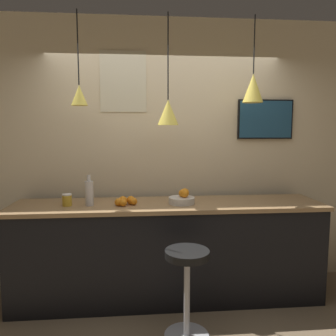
{
  "coord_description": "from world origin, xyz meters",
  "views": [
    {
      "loc": [
        -0.28,
        -2.47,
        1.7
      ],
      "look_at": [
        0.0,
        0.71,
        1.34
      ],
      "focal_mm": 35.0,
      "sensor_mm": 36.0,
      "label": 1
    }
  ],
  "objects_px": {
    "fruit_bowl": "(182,198)",
    "spread_jar": "(67,200)",
    "mounted_tv": "(265,119)",
    "juice_bottle": "(89,193)",
    "bar_stool": "(187,277)"
  },
  "relations": [
    {
      "from": "fruit_bowl",
      "to": "spread_jar",
      "type": "relative_size",
      "value": 2.23
    },
    {
      "from": "fruit_bowl",
      "to": "mounted_tv",
      "type": "height_order",
      "value": "mounted_tv"
    },
    {
      "from": "juice_bottle",
      "to": "spread_jar",
      "type": "distance_m",
      "value": 0.22
    },
    {
      "from": "spread_jar",
      "to": "mounted_tv",
      "type": "bearing_deg",
      "value": 11.56
    },
    {
      "from": "fruit_bowl",
      "to": "spread_jar",
      "type": "bearing_deg",
      "value": -179.93
    },
    {
      "from": "bar_stool",
      "to": "fruit_bowl",
      "type": "relative_size",
      "value": 2.91
    },
    {
      "from": "mounted_tv",
      "to": "bar_stool",
      "type": "bearing_deg",
      "value": -134.22
    },
    {
      "from": "mounted_tv",
      "to": "spread_jar",
      "type": "bearing_deg",
      "value": -168.44
    },
    {
      "from": "bar_stool",
      "to": "mounted_tv",
      "type": "xyz_separation_m",
      "value": [
        1.03,
        1.06,
        1.31
      ]
    },
    {
      "from": "fruit_bowl",
      "to": "spread_jar",
      "type": "xyz_separation_m",
      "value": [
        -1.11,
        -0.0,
        0.01
      ]
    },
    {
      "from": "bar_stool",
      "to": "fruit_bowl",
      "type": "bearing_deg",
      "value": 86.11
    },
    {
      "from": "bar_stool",
      "to": "juice_bottle",
      "type": "bearing_deg",
      "value": 143.78
    },
    {
      "from": "fruit_bowl",
      "to": "juice_bottle",
      "type": "relative_size",
      "value": 0.87
    },
    {
      "from": "fruit_bowl",
      "to": "juice_bottle",
      "type": "distance_m",
      "value": 0.9
    },
    {
      "from": "bar_stool",
      "to": "spread_jar",
      "type": "bearing_deg",
      "value": 149.53
    }
  ]
}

